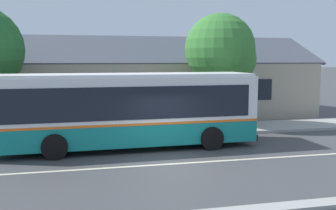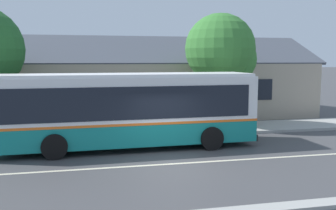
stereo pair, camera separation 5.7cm
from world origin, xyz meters
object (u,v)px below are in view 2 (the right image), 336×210
at_px(bench_by_building, 13,127).
at_px(street_tree_primary, 223,52).
at_px(transit_bus, 128,108).
at_px(bench_down_street, 96,124).

bearing_deg(bench_by_building, street_tree_primary, 4.30).
xyz_separation_m(transit_bus, bench_by_building, (-5.24, 3.02, -1.16)).
xyz_separation_m(bench_down_street, street_tree_primary, (7.03, 0.72, 3.68)).
distance_m(bench_by_building, street_tree_primary, 11.62).
height_order(bench_by_building, bench_down_street, same).
height_order(transit_bus, street_tree_primary, street_tree_primary).
height_order(transit_bus, bench_down_street, transit_bus).
distance_m(transit_bus, bench_down_street, 3.56).
xyz_separation_m(transit_bus, street_tree_primary, (5.75, 3.84, 2.52)).
relative_size(transit_bus, street_tree_primary, 1.74).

